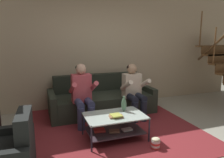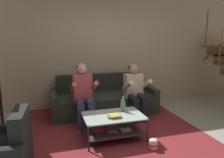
{
  "view_description": "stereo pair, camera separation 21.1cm",
  "coord_description": "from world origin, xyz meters",
  "px_view_note": "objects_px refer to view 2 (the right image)",
  "views": [
    {
      "loc": [
        -1.42,
        -2.84,
        1.76
      ],
      "look_at": [
        -0.07,
        0.9,
        0.96
      ],
      "focal_mm": 35.0,
      "sensor_mm": 36.0,
      "label": 1
    },
    {
      "loc": [
        -1.22,
        -2.9,
        1.76
      ],
      "look_at": [
        -0.07,
        0.9,
        0.96
      ],
      "focal_mm": 35.0,
      "sensor_mm": 36.0,
      "label": 2
    }
  ],
  "objects_px": {
    "person_seated_left": "(83,92)",
    "book_stack": "(114,116)",
    "vase": "(123,104)",
    "couch": "(103,100)",
    "coffee_table": "(113,123)",
    "popcorn_tub": "(153,144)",
    "person_seated_right": "(135,89)"
  },
  "relations": [
    {
      "from": "person_seated_right",
      "to": "book_stack",
      "type": "xyz_separation_m",
      "value": [
        -0.75,
        -0.9,
        -0.19
      ]
    },
    {
      "from": "person_seated_left",
      "to": "coffee_table",
      "type": "xyz_separation_m",
      "value": [
        0.37,
        -0.81,
        -0.38
      ]
    },
    {
      "from": "person_seated_left",
      "to": "book_stack",
      "type": "bearing_deg",
      "value": -68.39
    },
    {
      "from": "popcorn_tub",
      "to": "couch",
      "type": "bearing_deg",
      "value": 99.03
    },
    {
      "from": "couch",
      "to": "person_seated_left",
      "type": "distance_m",
      "value": 0.88
    },
    {
      "from": "couch",
      "to": "popcorn_tub",
      "type": "relative_size",
      "value": 12.76
    },
    {
      "from": "coffee_table",
      "to": "popcorn_tub",
      "type": "distance_m",
      "value": 0.76
    },
    {
      "from": "couch",
      "to": "person_seated_right",
      "type": "bearing_deg",
      "value": -45.7
    },
    {
      "from": "person_seated_left",
      "to": "person_seated_right",
      "type": "distance_m",
      "value": 1.11
    },
    {
      "from": "vase",
      "to": "popcorn_tub",
      "type": "bearing_deg",
      "value": -68.81
    },
    {
      "from": "person_seated_left",
      "to": "vase",
      "type": "distance_m",
      "value": 0.91
    },
    {
      "from": "vase",
      "to": "couch",
      "type": "bearing_deg",
      "value": 91.97
    },
    {
      "from": "couch",
      "to": "vase",
      "type": "distance_m",
      "value": 1.27
    },
    {
      "from": "person_seated_left",
      "to": "book_stack",
      "type": "xyz_separation_m",
      "value": [
        0.36,
        -0.91,
        -0.21
      ]
    },
    {
      "from": "coffee_table",
      "to": "book_stack",
      "type": "distance_m",
      "value": 0.2
    },
    {
      "from": "coffee_table",
      "to": "vase",
      "type": "height_order",
      "value": "vase"
    },
    {
      "from": "book_stack",
      "to": "couch",
      "type": "bearing_deg",
      "value": 82.47
    },
    {
      "from": "person_seated_left",
      "to": "popcorn_tub",
      "type": "distance_m",
      "value": 1.7
    },
    {
      "from": "couch",
      "to": "person_seated_right",
      "type": "distance_m",
      "value": 0.87
    },
    {
      "from": "couch",
      "to": "coffee_table",
      "type": "bearing_deg",
      "value": -97.77
    },
    {
      "from": "couch",
      "to": "vase",
      "type": "height_order",
      "value": "couch"
    },
    {
      "from": "person_seated_right",
      "to": "popcorn_tub",
      "type": "relative_size",
      "value": 6.28
    },
    {
      "from": "couch",
      "to": "coffee_table",
      "type": "height_order",
      "value": "couch"
    },
    {
      "from": "vase",
      "to": "popcorn_tub",
      "type": "relative_size",
      "value": 1.49
    },
    {
      "from": "person_seated_left",
      "to": "vase",
      "type": "height_order",
      "value": "person_seated_left"
    },
    {
      "from": "coffee_table",
      "to": "book_stack",
      "type": "relative_size",
      "value": 4.18
    },
    {
      "from": "coffee_table",
      "to": "popcorn_tub",
      "type": "height_order",
      "value": "coffee_table"
    },
    {
      "from": "couch",
      "to": "book_stack",
      "type": "relative_size",
      "value": 9.72
    },
    {
      "from": "person_seated_left",
      "to": "book_stack",
      "type": "height_order",
      "value": "person_seated_left"
    },
    {
      "from": "vase",
      "to": "popcorn_tub",
      "type": "xyz_separation_m",
      "value": [
        0.26,
        -0.68,
        -0.46
      ]
    },
    {
      "from": "person_seated_right",
      "to": "vase",
      "type": "relative_size",
      "value": 4.21
    },
    {
      "from": "couch",
      "to": "coffee_table",
      "type": "xyz_separation_m",
      "value": [
        -0.19,
        -1.37,
        0.0
      ]
    }
  ]
}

